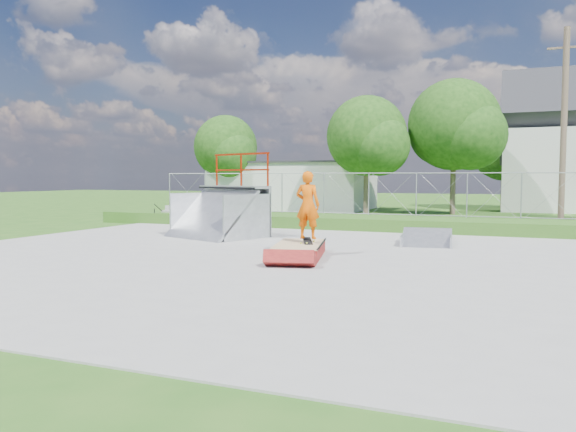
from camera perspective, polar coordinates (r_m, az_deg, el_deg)
name	(u,v)px	position (r m, az deg, el deg)	size (l,w,h in m)	color
ground	(268,261)	(14.29, -2.07, -4.55)	(120.00, 120.00, 0.00)	#275819
concrete_pad	(268,260)	(14.29, -2.07, -4.47)	(20.00, 16.00, 0.04)	gray
grass_berm	(362,223)	(23.20, 7.58, -0.67)	(24.00, 3.00, 0.50)	#275819
grind_box	(299,251)	(14.80, 1.14, -3.53)	(1.75, 2.69, 0.37)	maroon
quarter_pipe	(216,195)	(19.68, -7.35, 2.10)	(2.97, 2.51, 2.97)	#9EA0A5
flat_bank_ramp	(427,239)	(17.73, 13.91, -2.25)	(1.49, 1.59, 0.46)	#9EA0A5
skateboard	(308,241)	(14.92, 2.00, -2.59)	(0.22, 0.80, 0.02)	black
skater	(308,208)	(14.84, 2.01, 0.85)	(0.65, 0.43, 1.79)	#E15605
concrete_stairs	(175,215)	(25.95, -11.38, 0.11)	(1.50, 1.60, 0.80)	gray
chain_link_fence	(369,194)	(24.11, 8.20, 2.24)	(20.00, 0.06, 1.80)	#96989E
utility_building_flat	(293,186)	(37.52, 0.53, 3.05)	(10.00, 6.00, 3.00)	#B7B8B3
gable_house	(573,149)	(39.06, 26.95, 6.08)	(8.40, 6.08, 8.94)	#B7B8B3
utility_pole	(564,129)	(25.02, 26.22, 7.89)	(0.24, 0.24, 8.00)	brown
tree_left_near	(370,139)	(31.71, 8.36, 7.78)	(4.76, 4.48, 6.65)	brown
tree_center	(459,128)	(32.95, 16.98, 8.56)	(5.44, 5.12, 7.60)	brown
tree_left_far	(228,149)	(37.19, -6.15, 6.77)	(4.42, 4.16, 6.18)	brown
tree_back_mid	(507,154)	(40.78, 21.38, 5.84)	(4.08, 3.84, 5.70)	brown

